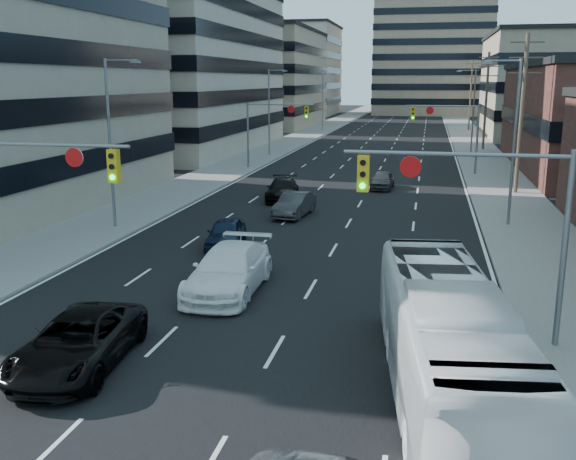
% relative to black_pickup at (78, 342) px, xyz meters
% --- Properties ---
extents(ground, '(400.00, 400.00, 0.00)m').
position_rel_black_pickup_xyz_m(ground, '(3.36, -3.84, -0.75)').
color(ground, black).
rests_on(ground, ground).
extents(road_surface, '(18.00, 300.00, 0.02)m').
position_rel_black_pickup_xyz_m(road_surface, '(3.36, 126.16, -0.74)').
color(road_surface, black).
rests_on(road_surface, ground).
extents(sidewalk_left, '(5.00, 300.00, 0.15)m').
position_rel_black_pickup_xyz_m(sidewalk_left, '(-8.14, 126.16, -0.67)').
color(sidewalk_left, slate).
rests_on(sidewalk_left, ground).
extents(sidewalk_right, '(5.00, 300.00, 0.15)m').
position_rel_black_pickup_xyz_m(sidewalk_right, '(14.86, 126.16, -0.67)').
color(sidewalk_right, slate).
rests_on(sidewalk_right, ground).
extents(office_left_mid, '(26.00, 34.00, 28.00)m').
position_rel_black_pickup_xyz_m(office_left_mid, '(-23.64, 56.16, 13.25)').
color(office_left_mid, '#ADA089').
rests_on(office_left_mid, ground).
extents(office_left_far, '(20.00, 30.00, 16.00)m').
position_rel_black_pickup_xyz_m(office_left_far, '(-20.64, 96.16, 7.25)').
color(office_left_far, gray).
rests_on(office_left_far, ground).
extents(office_right_far, '(22.00, 28.00, 14.00)m').
position_rel_black_pickup_xyz_m(office_right_far, '(28.36, 84.16, 6.25)').
color(office_right_far, gray).
rests_on(office_right_far, ground).
extents(bg_block_left, '(24.00, 24.00, 20.00)m').
position_rel_black_pickup_xyz_m(bg_block_left, '(-24.64, 136.16, 9.25)').
color(bg_block_left, '#ADA089').
rests_on(bg_block_left, ground).
extents(bg_block_right, '(22.00, 22.00, 12.00)m').
position_rel_black_pickup_xyz_m(bg_block_right, '(35.36, 126.16, 5.25)').
color(bg_block_right, gray).
rests_on(bg_block_right, ground).
extents(signal_near_left, '(6.59, 0.33, 6.00)m').
position_rel_black_pickup_xyz_m(signal_near_left, '(-4.09, 4.16, 3.58)').
color(signal_near_left, slate).
rests_on(signal_near_left, ground).
extents(signal_near_right, '(6.59, 0.33, 6.00)m').
position_rel_black_pickup_xyz_m(signal_near_right, '(10.82, 4.16, 3.58)').
color(signal_near_right, slate).
rests_on(signal_near_right, ground).
extents(signal_far_left, '(6.09, 0.33, 6.00)m').
position_rel_black_pickup_xyz_m(signal_far_left, '(-4.32, 41.16, 3.55)').
color(signal_far_left, slate).
rests_on(signal_far_left, ground).
extents(signal_far_right, '(6.09, 0.33, 6.00)m').
position_rel_black_pickup_xyz_m(signal_far_right, '(11.05, 41.16, 3.55)').
color(signal_far_right, slate).
rests_on(signal_far_right, ground).
extents(utility_pole_block, '(2.20, 0.28, 11.00)m').
position_rel_black_pickup_xyz_m(utility_pole_block, '(15.56, 32.16, 5.03)').
color(utility_pole_block, '#4C3D2D').
rests_on(utility_pole_block, ground).
extents(utility_pole_midblock, '(2.20, 0.28, 11.00)m').
position_rel_black_pickup_xyz_m(utility_pole_midblock, '(15.56, 62.16, 5.03)').
color(utility_pole_midblock, '#4C3D2D').
rests_on(utility_pole_midblock, ground).
extents(utility_pole_distant, '(2.20, 0.28, 11.00)m').
position_rel_black_pickup_xyz_m(utility_pole_distant, '(15.56, 92.16, 5.03)').
color(utility_pole_distant, '#4C3D2D').
rests_on(utility_pole_distant, ground).
extents(streetlight_left_near, '(2.03, 0.22, 9.00)m').
position_rel_black_pickup_xyz_m(streetlight_left_near, '(-6.98, 16.16, 4.30)').
color(streetlight_left_near, slate).
rests_on(streetlight_left_near, ground).
extents(streetlight_left_mid, '(2.03, 0.22, 9.00)m').
position_rel_black_pickup_xyz_m(streetlight_left_mid, '(-6.98, 51.16, 4.30)').
color(streetlight_left_mid, slate).
rests_on(streetlight_left_mid, ground).
extents(streetlight_left_far, '(2.03, 0.22, 9.00)m').
position_rel_black_pickup_xyz_m(streetlight_left_far, '(-6.98, 86.16, 4.30)').
color(streetlight_left_far, slate).
rests_on(streetlight_left_far, ground).
extents(streetlight_right_near, '(2.03, 0.22, 9.00)m').
position_rel_black_pickup_xyz_m(streetlight_right_near, '(13.70, 21.16, 4.30)').
color(streetlight_right_near, slate).
rests_on(streetlight_right_near, ground).
extents(streetlight_right_far, '(2.03, 0.22, 9.00)m').
position_rel_black_pickup_xyz_m(streetlight_right_far, '(13.70, 56.16, 4.30)').
color(streetlight_right_far, slate).
rests_on(streetlight_right_far, ground).
extents(black_pickup, '(2.99, 5.60, 1.50)m').
position_rel_black_pickup_xyz_m(black_pickup, '(0.00, 0.00, 0.00)').
color(black_pickup, black).
rests_on(black_pickup, ground).
extents(white_van, '(2.50, 5.99, 1.73)m').
position_rel_black_pickup_xyz_m(white_van, '(2.16, 7.23, 0.12)').
color(white_van, white).
rests_on(white_van, ground).
extents(transit_bus, '(4.06, 11.34, 3.09)m').
position_rel_black_pickup_xyz_m(transit_bus, '(10.04, 0.28, 0.80)').
color(transit_bus, silver).
rests_on(transit_bus, ground).
extents(sedan_blue, '(2.15, 4.22, 1.38)m').
position_rel_black_pickup_xyz_m(sedan_blue, '(-0.01, 13.68, -0.06)').
color(sedan_blue, black).
rests_on(sedan_blue, ground).
extents(sedan_grey_center, '(1.98, 4.43, 1.41)m').
position_rel_black_pickup_xyz_m(sedan_grey_center, '(1.76, 21.45, -0.04)').
color(sedan_grey_center, '#2F3032').
rests_on(sedan_grey_center, ground).
extents(sedan_black_far, '(2.65, 5.15, 1.43)m').
position_rel_black_pickup_xyz_m(sedan_black_far, '(-0.12, 26.48, -0.03)').
color(sedan_black_far, black).
rests_on(sedan_black_far, ground).
extents(sedan_grey_right, '(1.73, 3.93, 1.32)m').
position_rel_black_pickup_xyz_m(sedan_grey_right, '(6.16, 32.50, -0.09)').
color(sedan_grey_right, '#353538').
rests_on(sedan_grey_right, ground).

